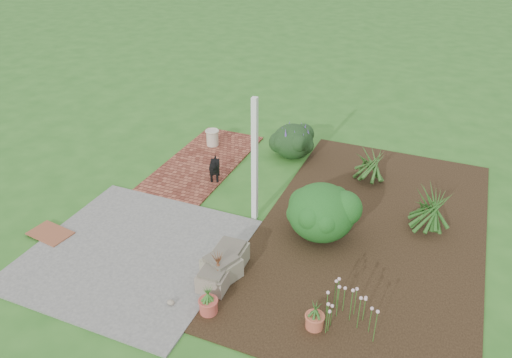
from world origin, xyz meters
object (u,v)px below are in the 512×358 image
at_px(stone_trough_near, 214,280).
at_px(evergreen_shrub, 322,211).
at_px(black_dog, 214,167).
at_px(cream_ceramic_urn, 212,138).

height_order(stone_trough_near, evergreen_shrub, evergreen_shrub).
bearing_deg(black_dog, cream_ceramic_urn, 96.78).
xyz_separation_m(stone_trough_near, black_dog, (-1.54, 3.08, 0.17)).
distance_m(black_dog, cream_ceramic_urn, 1.74).
height_order(stone_trough_near, black_dog, black_dog).
bearing_deg(cream_ceramic_urn, stone_trough_near, -62.68).
xyz_separation_m(black_dog, evergreen_shrub, (2.70, -1.04, 0.19)).
height_order(stone_trough_near, cream_ceramic_urn, cream_ceramic_urn).
xyz_separation_m(stone_trough_near, cream_ceramic_urn, (-2.38, 4.60, 0.04)).
bearing_deg(black_dog, evergreen_shrub, -42.91).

